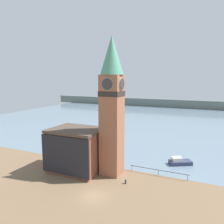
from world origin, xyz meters
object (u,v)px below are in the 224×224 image
clock_tower (112,103)px  pier_building (76,149)px  boat_near (180,162)px  mooring_bollard_near (126,181)px

clock_tower → pier_building: size_ratio=2.50×
pier_building → boat_near: size_ratio=2.03×
pier_building → boat_near: 21.41m
clock_tower → boat_near: clock_tower is taller
pier_building → mooring_bollard_near: (10.80, -1.57, -3.70)m
pier_building → mooring_bollard_near: 11.52m
pier_building → clock_tower: bearing=10.4°
mooring_bollard_near → clock_tower: bearing=143.4°
clock_tower → boat_near: size_ratio=5.06×
pier_building → boat_near: bearing=31.3°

